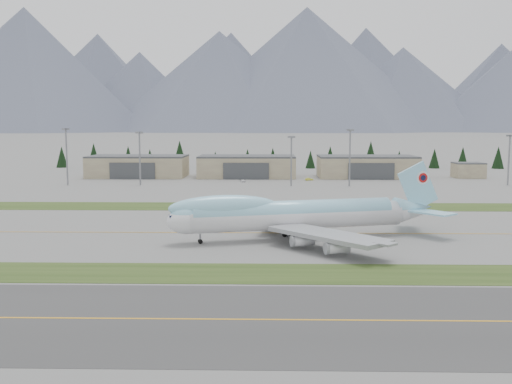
{
  "coord_description": "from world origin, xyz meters",
  "views": [
    {
      "loc": [
        -4.32,
        -136.11,
        26.06
      ],
      "look_at": [
        -7.63,
        17.18,
        8.0
      ],
      "focal_mm": 40.0,
      "sensor_mm": 36.0,
      "label": 1
    }
  ],
  "objects_px": {
    "boeing_747_freighter": "(294,214)",
    "service_vehicle_b": "(309,181)",
    "hangar_center": "(247,166)",
    "hangar_right": "(367,166)",
    "service_vehicle_c": "(393,179)",
    "service_vehicle_a": "(243,182)",
    "hangar_left": "(138,166)"
  },
  "relations": [
    {
      "from": "boeing_747_freighter",
      "to": "hangar_center",
      "type": "relative_size",
      "value": 1.38
    },
    {
      "from": "hangar_left",
      "to": "service_vehicle_c",
      "type": "xyz_separation_m",
      "value": [
        125.99,
        -9.9,
        -5.39
      ]
    },
    {
      "from": "hangar_center",
      "to": "hangar_right",
      "type": "distance_m",
      "value": 60.0
    },
    {
      "from": "hangar_center",
      "to": "hangar_left",
      "type": "bearing_deg",
      "value": 180.0
    },
    {
      "from": "service_vehicle_c",
      "to": "boeing_747_freighter",
      "type": "bearing_deg",
      "value": -127.79
    },
    {
      "from": "hangar_center",
      "to": "service_vehicle_a",
      "type": "relative_size",
      "value": 14.05
    },
    {
      "from": "hangar_center",
      "to": "hangar_right",
      "type": "height_order",
      "value": "same"
    },
    {
      "from": "boeing_747_freighter",
      "to": "service_vehicle_c",
      "type": "height_order",
      "value": "boeing_747_freighter"
    },
    {
      "from": "service_vehicle_a",
      "to": "service_vehicle_b",
      "type": "distance_m",
      "value": 31.87
    },
    {
      "from": "service_vehicle_b",
      "to": "service_vehicle_c",
      "type": "height_order",
      "value": "service_vehicle_c"
    },
    {
      "from": "hangar_right",
      "to": "service_vehicle_a",
      "type": "xyz_separation_m",
      "value": [
        -61.01,
        -25.41,
        -5.39
      ]
    },
    {
      "from": "hangar_center",
      "to": "service_vehicle_a",
      "type": "height_order",
      "value": "hangar_center"
    },
    {
      "from": "hangar_right",
      "to": "service_vehicle_b",
      "type": "distance_m",
      "value": 35.41
    },
    {
      "from": "boeing_747_freighter",
      "to": "hangar_center",
      "type": "xyz_separation_m",
      "value": [
        -16.69,
        156.92,
        -0.38
      ]
    },
    {
      "from": "service_vehicle_a",
      "to": "service_vehicle_b",
      "type": "bearing_deg",
      "value": -16.55
    },
    {
      "from": "hangar_left",
      "to": "service_vehicle_b",
      "type": "relative_size",
      "value": 12.39
    },
    {
      "from": "hangar_left",
      "to": "service_vehicle_c",
      "type": "bearing_deg",
      "value": -4.49
    },
    {
      "from": "boeing_747_freighter",
      "to": "hangar_left",
      "type": "bearing_deg",
      "value": 99.5
    },
    {
      "from": "hangar_left",
      "to": "service_vehicle_c",
      "type": "relative_size",
      "value": 10.15
    },
    {
      "from": "hangar_left",
      "to": "hangar_right",
      "type": "distance_m",
      "value": 115.0
    },
    {
      "from": "hangar_right",
      "to": "service_vehicle_c",
      "type": "bearing_deg",
      "value": -42.01
    },
    {
      "from": "service_vehicle_c",
      "to": "hangar_right",
      "type": "bearing_deg",
      "value": 120.48
    },
    {
      "from": "service_vehicle_b",
      "to": "service_vehicle_c",
      "type": "xyz_separation_m",
      "value": [
        40.99,
        8.13,
        0.0
      ]
    },
    {
      "from": "hangar_center",
      "to": "service_vehicle_a",
      "type": "bearing_deg",
      "value": -92.27
    },
    {
      "from": "boeing_747_freighter",
      "to": "service_vehicle_b",
      "type": "bearing_deg",
      "value": 69.47
    },
    {
      "from": "hangar_right",
      "to": "service_vehicle_c",
      "type": "height_order",
      "value": "hangar_right"
    },
    {
      "from": "service_vehicle_a",
      "to": "service_vehicle_b",
      "type": "height_order",
      "value": "service_vehicle_b"
    },
    {
      "from": "hangar_center",
      "to": "service_vehicle_b",
      "type": "bearing_deg",
      "value": -31.0
    },
    {
      "from": "hangar_left",
      "to": "hangar_center",
      "type": "xyz_separation_m",
      "value": [
        55.0,
        0.0,
        0.0
      ]
    },
    {
      "from": "service_vehicle_a",
      "to": "boeing_747_freighter",
      "type": "bearing_deg",
      "value": -112.29
    },
    {
      "from": "boeing_747_freighter",
      "to": "service_vehicle_c",
      "type": "distance_m",
      "value": 156.83
    },
    {
      "from": "boeing_747_freighter",
      "to": "hangar_left",
      "type": "height_order",
      "value": "boeing_747_freighter"
    }
  ]
}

